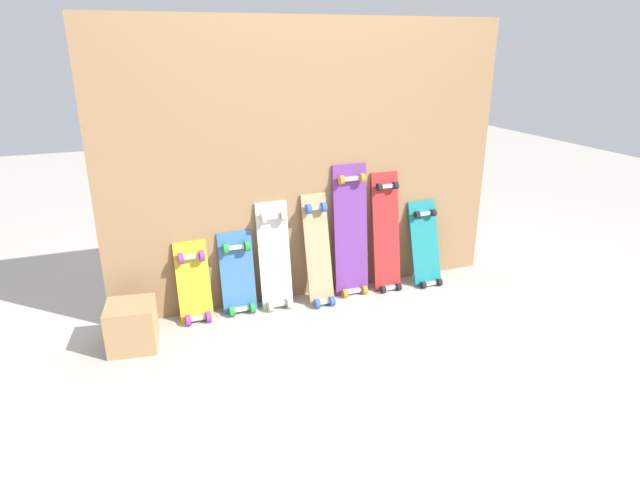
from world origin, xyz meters
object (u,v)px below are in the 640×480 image
at_px(skateboard_natural, 319,255).
at_px(wooden_crate, 132,326).
at_px(skateboard_white, 275,260).
at_px(skateboard_blue, 238,278).
at_px(skateboard_red, 386,237).
at_px(skateboard_purple, 351,236).
at_px(skateboard_yellow, 194,287).
at_px(skateboard_teal, 425,249).

distance_m(skateboard_natural, wooden_crate, 1.20).
bearing_deg(skateboard_white, skateboard_blue, 177.52).
bearing_deg(wooden_crate, skateboard_red, 6.60).
relative_size(skateboard_blue, skateboard_purple, 0.61).
distance_m(skateboard_yellow, skateboard_red, 1.30).
height_order(skateboard_blue, wooden_crate, skateboard_blue).
xyz_separation_m(skateboard_white, skateboard_teal, (1.08, -0.03, -0.06)).
relative_size(skateboard_white, skateboard_red, 0.85).
bearing_deg(skateboard_teal, skateboard_blue, 178.12).
relative_size(skateboard_natural, wooden_crate, 2.98).
bearing_deg(skateboard_blue, skateboard_natural, -5.25).
relative_size(skateboard_teal, wooden_crate, 2.50).
relative_size(skateboard_yellow, skateboard_white, 0.74).
height_order(skateboard_purple, skateboard_teal, skateboard_purple).
height_order(skateboard_teal, wooden_crate, skateboard_teal).
height_order(skateboard_natural, skateboard_teal, skateboard_natural).
xyz_separation_m(skateboard_purple, skateboard_red, (0.25, -0.02, -0.04)).
bearing_deg(skateboard_white, skateboard_natural, -7.60).
relative_size(skateboard_red, wooden_crate, 3.37).
bearing_deg(skateboard_natural, skateboard_blue, 174.75).
height_order(skateboard_natural, skateboard_purple, skateboard_purple).
xyz_separation_m(skateboard_natural, wooden_crate, (-1.17, -0.16, -0.19)).
bearing_deg(skateboard_purple, skateboard_blue, -179.94).
xyz_separation_m(skateboard_natural, skateboard_red, (0.50, 0.03, 0.05)).
bearing_deg(skateboard_blue, skateboard_purple, 0.06).
bearing_deg(skateboard_yellow, skateboard_teal, -1.09).
xyz_separation_m(skateboard_yellow, skateboard_natural, (0.79, -0.03, 0.11)).
xyz_separation_m(skateboard_yellow, skateboard_white, (0.51, 0.00, 0.10)).
relative_size(skateboard_red, skateboard_teal, 1.35).
distance_m(skateboard_natural, skateboard_red, 0.51).
distance_m(skateboard_yellow, skateboard_white, 0.52).
distance_m(skateboard_purple, skateboard_red, 0.26).
height_order(skateboard_natural, wooden_crate, skateboard_natural).
bearing_deg(skateboard_white, skateboard_teal, -1.75).
height_order(skateboard_white, wooden_crate, skateboard_white).
relative_size(skateboard_purple, skateboard_red, 1.08).
bearing_deg(skateboard_white, skateboard_yellow, -179.70).
height_order(skateboard_blue, skateboard_purple, skateboard_purple).
bearing_deg(skateboard_teal, wooden_crate, -175.11).
distance_m(skateboard_teal, wooden_crate, 1.98).
relative_size(skateboard_blue, wooden_crate, 2.22).
distance_m(skateboard_natural, skateboard_teal, 0.80).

